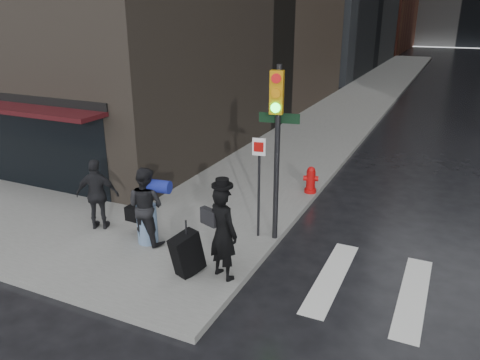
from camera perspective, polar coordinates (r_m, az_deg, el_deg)
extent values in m
plane|color=black|center=(10.47, -9.54, -9.93)|extent=(140.00, 140.00, 0.00)
cube|color=slate|center=(35.17, 16.30, 10.86)|extent=(4.00, 50.00, 0.15)
cube|color=silver|center=(10.02, 11.07, -11.50)|extent=(0.50, 3.00, 0.01)
cube|color=silver|center=(9.85, 20.34, -13.07)|extent=(0.50, 3.00, 0.01)
cube|color=black|center=(15.98, -26.82, 4.14)|extent=(8.00, 0.12, 2.60)
imported|color=black|center=(9.13, -2.09, -6.46)|extent=(0.82, 0.68, 1.92)
cylinder|color=black|center=(8.73, -2.17, -0.69)|extent=(0.41, 0.41, 0.05)
cylinder|color=black|center=(8.71, -2.18, -0.32)|extent=(0.26, 0.26, 0.15)
cube|color=black|center=(9.19, -3.76, -4.52)|extent=(0.43, 0.26, 0.33)
cube|color=black|center=(9.50, -6.46, -8.94)|extent=(0.56, 0.81, 0.97)
cylinder|color=black|center=(9.27, -6.58, -6.16)|extent=(0.04, 0.04, 0.45)
imported|color=black|center=(10.70, -11.41, -3.10)|extent=(0.91, 0.73, 1.81)
cube|color=black|center=(11.22, -12.39, -4.07)|extent=(0.56, 0.32, 0.34)
cylinder|color=navy|center=(10.43, -9.89, -0.76)|extent=(0.57, 0.35, 0.29)
imported|color=black|center=(11.70, -16.97, -1.71)|extent=(1.11, 0.79, 1.75)
cylinder|color=black|center=(10.35, 4.52, 2.88)|extent=(0.12, 0.12, 3.98)
cube|color=orange|center=(9.81, 4.51, 10.59)|extent=(0.31, 0.22, 0.90)
cylinder|color=red|center=(9.67, 4.44, 12.25)|extent=(0.20, 0.08, 0.20)
cylinder|color=orange|center=(9.72, 4.39, 10.50)|extent=(0.20, 0.08, 0.20)
cylinder|color=#19E533|center=(9.77, 4.35, 8.77)|extent=(0.20, 0.08, 0.20)
cylinder|color=black|center=(10.69, 2.31, -1.04)|extent=(0.06, 0.06, 2.39)
cube|color=white|center=(10.34, 2.32, 4.06)|extent=(0.30, 0.07, 0.40)
cube|color=black|center=(10.21, 4.81, 7.54)|extent=(0.89, 0.18, 0.22)
cylinder|color=#B60B0B|center=(13.86, 8.55, -1.27)|extent=(0.35, 0.35, 0.11)
cylinder|color=#B60B0B|center=(13.76, 8.60, -0.22)|extent=(0.26, 0.26, 0.65)
sphere|color=#B60B0B|center=(13.65, 8.68, 1.14)|extent=(0.24, 0.24, 0.24)
cylinder|color=#B60B0B|center=(13.73, 8.63, 0.20)|extent=(0.46, 0.27, 0.15)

